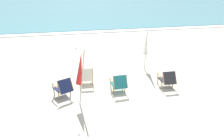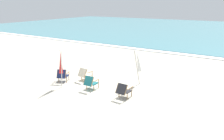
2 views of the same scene
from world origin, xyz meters
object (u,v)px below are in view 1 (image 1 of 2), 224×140
Objects in this scene: beach_chair_back_left at (167,79)px; umbrella_furled_white at (146,44)px; beach_chair_front_left at (63,87)px; umbrella_furled_red at (80,69)px; beach_chair_mid_center at (86,76)px; beach_chair_far_center at (119,83)px.

umbrella_furled_white is at bearing 96.30° from beach_chair_back_left.
beach_chair_front_left is 1.15× the size of beach_chair_back_left.
umbrella_furled_red is (0.63, -0.69, 0.96)m from beach_chair_front_left.
beach_chair_back_left is at bearing -16.96° from beach_chair_mid_center.
beach_chair_far_center reaches higher than beach_chair_back_left.
beach_chair_front_left is (-2.12, 0.08, 0.00)m from beach_chair_far_center.
beach_chair_front_left is 1.14× the size of beach_chair_mid_center.
umbrella_furled_red reaches higher than beach_chair_back_left.
beach_chair_far_center is 0.88× the size of beach_chair_front_left.
umbrella_furled_red is (-3.51, -0.59, 0.96)m from beach_chair_back_left.
beach_chair_front_left is at bearing -137.16° from beach_chair_mid_center.
beach_chair_mid_center is 0.38× the size of umbrella_furled_white.
beach_chair_front_left is 0.43× the size of umbrella_furled_red.
umbrella_furled_red reaches higher than umbrella_furled_white.
beach_chair_mid_center is 3.28m from umbrella_furled_white.
beach_chair_mid_center is at bearing 163.04° from beach_chair_back_left.
beach_chair_far_center is at bearing -131.92° from umbrella_furled_white.
beach_chair_front_left reaches higher than beach_chair_far_center.
umbrella_furled_red is (-0.32, -1.57, 0.96)m from beach_chair_mid_center.
umbrella_furled_red is at bearing -141.60° from umbrella_furled_white.
beach_chair_mid_center reaches higher than beach_chair_back_left.
beach_chair_front_left is at bearing 177.90° from beach_chair_far_center.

